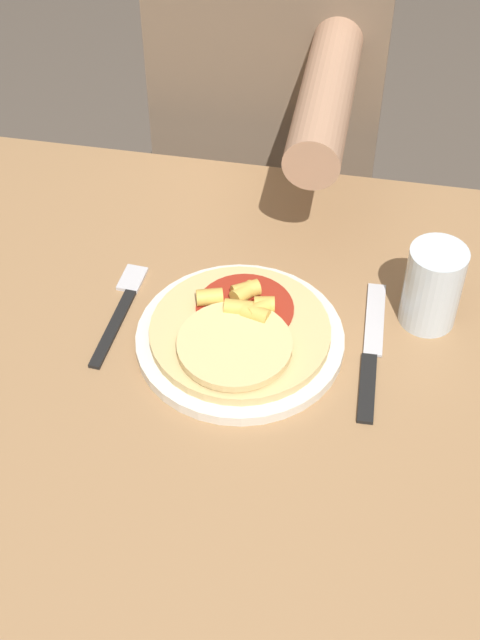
{
  "coord_description": "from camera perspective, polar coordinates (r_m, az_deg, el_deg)",
  "views": [
    {
      "loc": [
        0.14,
        -0.64,
        1.53
      ],
      "look_at": [
        0.01,
        0.06,
        0.79
      ],
      "focal_mm": 50.0,
      "sensor_mm": 36.0,
      "label": 1
    }
  ],
  "objects": [
    {
      "name": "dining_table",
      "position": [
        1.11,
        -1.24,
        -7.72
      ],
      "size": [
        1.09,
        0.82,
        0.75
      ],
      "color": "#9E754C",
      "rests_on": "ground_plane"
    },
    {
      "name": "knife",
      "position": [
        1.06,
        8.4,
        -2.02
      ],
      "size": [
        0.03,
        0.22,
        0.0
      ],
      "color": "black",
      "rests_on": "dining_table"
    },
    {
      "name": "plate",
      "position": [
        1.05,
        0.0,
        -1.25
      ],
      "size": [
        0.25,
        0.25,
        0.01
      ],
      "color": "silver",
      "rests_on": "dining_table"
    },
    {
      "name": "person_diner",
      "position": [
        1.51,
        2.1,
        13.26
      ],
      "size": [
        0.36,
        0.52,
        1.22
      ],
      "color": "#2D2D38",
      "rests_on": "ground_plane"
    },
    {
      "name": "fork",
      "position": [
        1.1,
        -7.61,
        0.82
      ],
      "size": [
        0.03,
        0.18,
        0.0
      ],
      "color": "black",
      "rests_on": "dining_table"
    },
    {
      "name": "drinking_glass",
      "position": [
        1.07,
        12.23,
        2.12
      ],
      "size": [
        0.07,
        0.07,
        0.11
      ],
      "color": "silver",
      "rests_on": "dining_table"
    },
    {
      "name": "pizza",
      "position": [
        1.04,
        -0.03,
        -0.66
      ],
      "size": [
        0.21,
        0.21,
        0.04
      ],
      "color": "#DBBC7A",
      "rests_on": "plate"
    }
  ]
}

